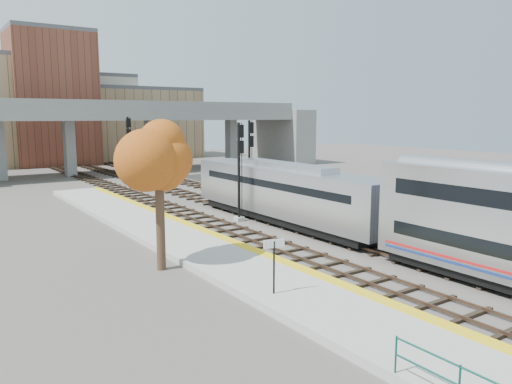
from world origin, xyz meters
TOP-DOWN VIEW (x-y plane):
  - ground at (0.00, 0.00)m, footprint 160.00×160.00m
  - platform at (-7.25, 0.00)m, footprint 4.50×60.00m
  - yellow_strip at (-5.35, 0.00)m, footprint 0.70×60.00m
  - tracks at (0.93, 12.50)m, footprint 10.70×95.00m
  - overpass at (4.92, 45.00)m, footprint 54.00×12.00m
  - buildings_far at (1.26, 66.57)m, footprint 43.00×21.00m
  - parking_lot at (14.00, 28.00)m, footprint 14.00×18.00m
  - locomotive at (1.00, 6.82)m, footprint 3.02×19.05m
  - signal_mast_near at (-1.10, 9.33)m, footprint 0.60×0.64m
  - signal_mast_mid at (3.00, 14.16)m, footprint 0.60×0.64m
  - signal_mast_far at (-1.10, 31.64)m, footprint 0.60×0.64m
  - station_sign at (-8.46, -4.90)m, footprint 0.88×0.28m
  - tree at (-10.51, 1.74)m, footprint 3.60×3.60m
  - car_a at (11.90, 23.58)m, footprint 1.70×3.30m
  - car_b at (12.21, 25.90)m, footprint 1.35×3.39m
  - car_c at (18.18, 30.38)m, footprint 3.33×4.49m

SIDE VIEW (x-z plane):
  - ground at x=0.00m, z-range 0.00..0.00m
  - parking_lot at x=14.00m, z-range 0.00..0.04m
  - tracks at x=0.93m, z-range -0.05..0.20m
  - platform at x=-7.25m, z-range 0.00..0.35m
  - yellow_strip at x=-5.35m, z-range 0.35..0.36m
  - car_a at x=11.90m, z-range 0.04..1.11m
  - car_b at x=12.21m, z-range 0.04..1.14m
  - car_c at x=18.18m, z-range 0.04..1.25m
  - station_sign at x=-8.46m, z-range 0.84..3.12m
  - locomotive at x=1.00m, z-range 0.23..4.33m
  - signal_mast_near at x=-1.10m, z-range -0.02..7.09m
  - signal_mast_mid at x=3.00m, z-range 0.00..7.22m
  - signal_mast_far at x=-1.10m, z-range 0.05..7.54m
  - tree at x=-10.51m, z-range 1.79..9.18m
  - overpass at x=4.92m, z-range 1.06..10.56m
  - buildings_far at x=1.26m, z-range -2.42..18.18m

